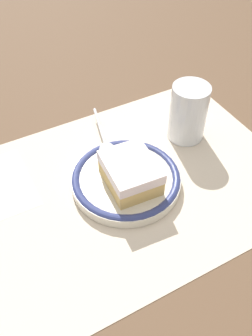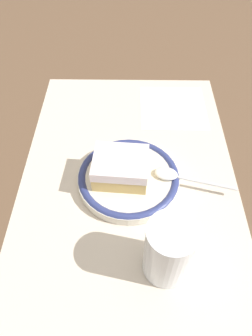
{
  "view_description": "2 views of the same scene",
  "coord_description": "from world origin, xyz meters",
  "px_view_note": "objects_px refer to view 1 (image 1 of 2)",
  "views": [
    {
      "loc": [
        0.17,
        0.34,
        0.45
      ],
      "look_at": [
        -0.02,
        -0.0,
        0.04
      ],
      "focal_mm": 39.78,
      "sensor_mm": 36.0,
      "label": 1
    },
    {
      "loc": [
        -0.34,
        -0.0,
        0.43
      ],
      "look_at": [
        -0.02,
        -0.0,
        0.04
      ],
      "focal_mm": 33.27,
      "sensor_mm": 36.0,
      "label": 2
    }
  ],
  "objects_px": {
    "plate": "(126,179)",
    "spoon": "(106,145)",
    "cake_slice": "(131,173)",
    "cup": "(188,115)"
  },
  "relations": [
    {
      "from": "plate",
      "to": "spoon",
      "type": "distance_m",
      "value": 0.08
    },
    {
      "from": "cake_slice",
      "to": "spoon",
      "type": "height_order",
      "value": "cake_slice"
    },
    {
      "from": "cake_slice",
      "to": "spoon",
      "type": "distance_m",
      "value": 0.09
    },
    {
      "from": "spoon",
      "to": "cup",
      "type": "relative_size",
      "value": 1.34
    },
    {
      "from": "plate",
      "to": "cup",
      "type": "height_order",
      "value": "cup"
    },
    {
      "from": "cake_slice",
      "to": "cup",
      "type": "relative_size",
      "value": 0.92
    },
    {
      "from": "cake_slice",
      "to": "cup",
      "type": "distance_m",
      "value": 0.16
    },
    {
      "from": "spoon",
      "to": "cup",
      "type": "distance_m",
      "value": 0.15
    },
    {
      "from": "cake_slice",
      "to": "plate",
      "type": "bearing_deg",
      "value": -87.59
    },
    {
      "from": "cup",
      "to": "spoon",
      "type": "bearing_deg",
      "value": -8.89
    }
  ]
}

